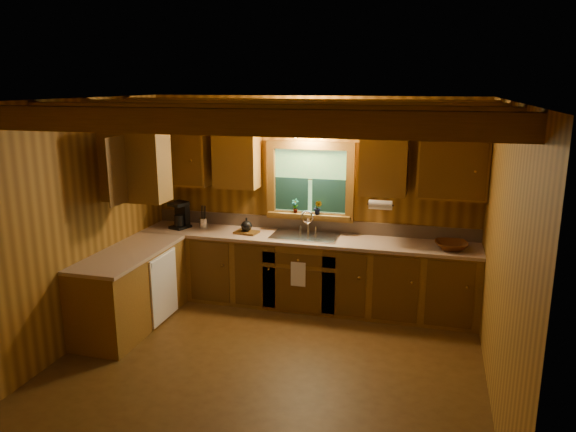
# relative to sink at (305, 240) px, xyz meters

# --- Properties ---
(room) EXTENTS (4.20, 4.20, 4.20)m
(room) POSITION_rel_sink_xyz_m (0.00, -1.60, 0.44)
(room) COLOR #4F3313
(room) RESTS_ON ground
(ceiling_beams) EXTENTS (4.20, 2.54, 0.18)m
(ceiling_beams) POSITION_rel_sink_xyz_m (0.00, -1.60, 1.63)
(ceiling_beams) COLOR brown
(ceiling_beams) RESTS_ON room
(base_cabinets) EXTENTS (4.20, 2.22, 0.86)m
(base_cabinets) POSITION_rel_sink_xyz_m (-0.49, -0.32, -0.43)
(base_cabinets) COLOR brown
(base_cabinets) RESTS_ON ground
(countertop) EXTENTS (4.20, 2.24, 0.04)m
(countertop) POSITION_rel_sink_xyz_m (-0.48, -0.31, 0.02)
(countertop) COLOR tan
(countertop) RESTS_ON base_cabinets
(backsplash) EXTENTS (4.20, 0.02, 0.16)m
(backsplash) POSITION_rel_sink_xyz_m (0.00, 0.28, 0.12)
(backsplash) COLOR tan
(backsplash) RESTS_ON room
(dishwasher_panel) EXTENTS (0.02, 0.60, 0.80)m
(dishwasher_panel) POSITION_rel_sink_xyz_m (-1.47, -0.92, -0.43)
(dishwasher_panel) COLOR white
(dishwasher_panel) RESTS_ON base_cabinets
(upper_cabinets) EXTENTS (4.19, 1.77, 0.78)m
(upper_cabinets) POSITION_rel_sink_xyz_m (-0.56, -0.18, 0.98)
(upper_cabinets) COLOR brown
(upper_cabinets) RESTS_ON room
(window) EXTENTS (1.12, 0.08, 1.00)m
(window) POSITION_rel_sink_xyz_m (0.00, 0.26, 0.67)
(window) COLOR brown
(window) RESTS_ON room
(window_sill) EXTENTS (1.06, 0.14, 0.04)m
(window_sill) POSITION_rel_sink_xyz_m (0.00, 0.22, 0.26)
(window_sill) COLOR brown
(window_sill) RESTS_ON room
(wall_sconce) EXTENTS (0.45, 0.21, 0.17)m
(wall_sconce) POSITION_rel_sink_xyz_m (0.00, 0.14, 1.31)
(wall_sconce) COLOR black
(wall_sconce) RESTS_ON room
(paper_towel_roll) EXTENTS (0.27, 0.11, 0.11)m
(paper_towel_roll) POSITION_rel_sink_xyz_m (0.92, -0.07, 0.51)
(paper_towel_roll) COLOR white
(paper_towel_roll) RESTS_ON upper_cabinets
(dish_towel) EXTENTS (0.18, 0.01, 0.30)m
(dish_towel) POSITION_rel_sink_xyz_m (0.00, -0.34, -0.34)
(dish_towel) COLOR white
(dish_towel) RESTS_ON base_cabinets
(sink) EXTENTS (0.82, 0.48, 0.43)m
(sink) POSITION_rel_sink_xyz_m (0.00, 0.00, 0.00)
(sink) COLOR silver
(sink) RESTS_ON countertop
(coffee_maker) EXTENTS (0.19, 0.25, 0.35)m
(coffee_maker) POSITION_rel_sink_xyz_m (-1.67, -0.00, 0.21)
(coffee_maker) COLOR black
(coffee_maker) RESTS_ON countertop
(utensil_crock) EXTENTS (0.11, 0.11, 0.30)m
(utensil_crock) POSITION_rel_sink_xyz_m (-1.38, 0.04, 0.12)
(utensil_crock) COLOR silver
(utensil_crock) RESTS_ON countertop
(cutting_board) EXTENTS (0.31, 0.24, 0.03)m
(cutting_board) POSITION_rel_sink_xyz_m (-0.75, -0.05, 0.06)
(cutting_board) COLOR #543512
(cutting_board) RESTS_ON countertop
(teakettle) EXTENTS (0.14, 0.14, 0.17)m
(teakettle) POSITION_rel_sink_xyz_m (-0.75, -0.05, 0.14)
(teakettle) COLOR black
(teakettle) RESTS_ON cutting_board
(wicker_basket) EXTENTS (0.41, 0.41, 0.09)m
(wicker_basket) POSITION_rel_sink_xyz_m (1.74, -0.09, 0.09)
(wicker_basket) COLOR #48230C
(wicker_basket) RESTS_ON countertop
(potted_plant_left) EXTENTS (0.11, 0.08, 0.18)m
(potted_plant_left) POSITION_rel_sink_xyz_m (-0.18, 0.20, 0.38)
(potted_plant_left) COLOR #543512
(potted_plant_left) RESTS_ON window_sill
(potted_plant_right) EXTENTS (0.12, 0.11, 0.18)m
(potted_plant_right) POSITION_rel_sink_xyz_m (0.12, 0.19, 0.38)
(potted_plant_right) COLOR #543512
(potted_plant_right) RESTS_ON window_sill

